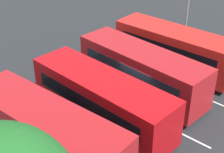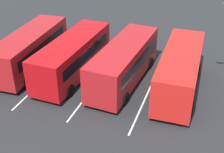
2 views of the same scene
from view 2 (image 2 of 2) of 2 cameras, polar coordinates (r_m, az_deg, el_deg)
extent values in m
plane|color=#232628|center=(24.17, -2.41, -0.57)|extent=(60.36, 60.36, 0.00)
cube|color=red|center=(22.59, 12.52, 1.24)|extent=(9.05, 2.56, 2.70)
cube|color=black|center=(26.35, 13.94, 7.07)|extent=(0.12, 2.24, 1.14)
cube|color=black|center=(22.55, 9.50, 2.45)|extent=(7.60, 0.09, 0.87)
cube|color=black|center=(22.40, 15.75, 1.48)|extent=(7.60, 0.09, 0.87)
cube|color=black|center=(26.20, 14.07, 7.98)|extent=(0.10, 2.04, 0.32)
cube|color=black|center=(27.12, 13.48, 3.47)|extent=(0.10, 2.34, 0.36)
cylinder|color=black|center=(25.81, 10.39, 2.22)|extent=(0.93, 0.28, 0.93)
cylinder|color=black|center=(25.67, 15.72, 1.38)|extent=(0.93, 0.28, 0.93)
cylinder|color=black|center=(20.87, 7.85, -4.79)|extent=(0.93, 0.28, 0.93)
cylinder|color=black|center=(20.70, 14.47, -5.88)|extent=(0.93, 0.28, 0.93)
cube|color=#AD191E|center=(23.15, 2.26, 2.72)|extent=(9.23, 3.32, 2.70)
cube|color=#19232D|center=(26.72, 5.80, 8.14)|extent=(0.31, 2.24, 1.14)
cube|color=#19232D|center=(23.42, -0.57, 3.97)|extent=(7.57, 0.74, 0.87)
cube|color=#19232D|center=(22.64, 5.21, 2.87)|extent=(7.57, 0.74, 0.87)
cube|color=black|center=(26.58, 5.86, 9.04)|extent=(0.28, 2.04, 0.32)
cube|color=black|center=(27.48, 5.62, 4.56)|extent=(0.30, 2.34, 0.36)
cylinder|color=black|center=(26.49, 2.02, 3.48)|extent=(0.96, 0.36, 0.93)
cylinder|color=black|center=(25.82, 7.04, 2.52)|extent=(0.96, 0.36, 0.93)
cylinder|color=black|center=(21.88, -3.52, -2.73)|extent=(0.96, 0.36, 0.93)
cylinder|color=black|center=(21.06, 2.43, -4.13)|extent=(0.96, 0.36, 0.93)
cube|color=#B70C11|center=(24.26, -7.29, 3.82)|extent=(9.17, 3.06, 2.70)
cube|color=black|center=(27.64, -3.01, 9.00)|extent=(0.25, 2.24, 1.14)
cube|color=black|center=(24.70, -9.89, 4.93)|extent=(7.59, 0.51, 0.87)
cube|color=black|center=(23.59, -4.66, 4.06)|extent=(7.59, 0.51, 0.87)
cube|color=black|center=(27.50, -3.02, 9.88)|extent=(0.22, 2.04, 0.32)
cube|color=black|center=(28.38, -2.88, 5.52)|extent=(0.23, 2.34, 0.36)
cylinder|color=black|center=(27.59, -6.56, 4.42)|extent=(0.95, 0.33, 0.93)
cylinder|color=black|center=(26.63, -1.91, 3.63)|extent=(0.95, 0.33, 0.93)
cylinder|color=black|center=(23.27, -13.06, -1.37)|extent=(0.95, 0.33, 0.93)
cylinder|color=black|center=(22.12, -7.80, -2.59)|extent=(0.95, 0.33, 0.93)
cube|color=#AD191E|center=(26.16, -14.98, 5.01)|extent=(9.11, 2.79, 2.70)
cube|color=black|center=(29.49, -10.83, 9.87)|extent=(0.18, 2.24, 1.14)
cube|color=black|center=(26.67, -17.39, 5.90)|extent=(7.60, 0.29, 0.87)
cube|color=black|center=(25.43, -12.65, 5.39)|extent=(7.60, 0.29, 0.87)
cube|color=black|center=(29.36, -10.89, 10.70)|extent=(0.16, 2.04, 0.32)
cube|color=black|center=(30.18, -10.47, 6.58)|extent=(0.16, 2.34, 0.36)
cylinder|color=black|center=(29.48, -13.95, 5.43)|extent=(0.94, 0.31, 0.93)
cylinder|color=black|center=(28.39, -9.67, 4.94)|extent=(0.94, 0.31, 0.93)
cylinder|color=black|center=(23.94, -15.50, -0.77)|extent=(0.94, 0.31, 0.93)
cylinder|color=#232833|center=(29.29, -0.90, 6.03)|extent=(0.13, 0.13, 0.79)
cylinder|color=#232833|center=(29.39, -1.11, 6.12)|extent=(0.13, 0.13, 0.79)
cylinder|color=#232328|center=(29.06, -1.02, 7.35)|extent=(0.43, 0.43, 0.63)
sphere|color=tan|center=(28.90, -1.03, 8.13)|extent=(0.21, 0.21, 0.21)
cube|color=silver|center=(23.24, 7.05, -2.15)|extent=(11.36, 0.31, 0.01)
cube|color=silver|center=(24.17, -2.41, -0.57)|extent=(11.36, 0.31, 0.01)
cube|color=silver|center=(25.71, -10.94, 0.88)|extent=(11.36, 0.31, 0.01)
camera|label=1|loc=(23.06, -52.94, 19.26)|focal=54.44mm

